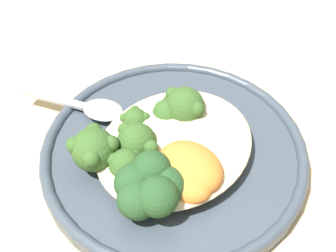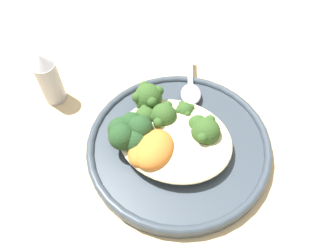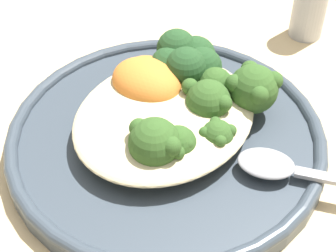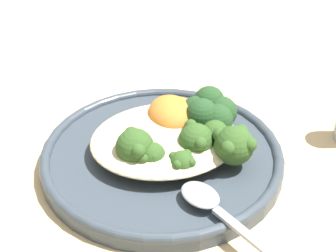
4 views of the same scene
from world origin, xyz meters
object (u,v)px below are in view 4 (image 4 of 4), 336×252
object	(u,v)px
broccoli_stalk_2	(177,148)
kale_tuft	(209,112)
broccoli_stalk_1	(156,147)
sweet_potato_chunk_1	(178,113)
broccoli_stalk_4	(227,144)
sweet_potato_chunk_0	(171,114)
broccoli_stalk_0	(139,146)
broccoli_stalk_3	(192,139)
spoon	(207,201)
plate	(162,157)
broccoli_stalk_5	(203,132)
quinoa_mound	(165,139)

from	to	relation	value
broccoli_stalk_2	kale_tuft	distance (m)	0.07
broccoli_stalk_1	sweet_potato_chunk_1	distance (m)	0.07
broccoli_stalk_4	broccoli_stalk_1	bearing A→B (deg)	-143.87
sweet_potato_chunk_1	sweet_potato_chunk_0	bearing A→B (deg)	-155.06
broccoli_stalk_0	broccoli_stalk_3	distance (m)	0.06
broccoli_stalk_3	kale_tuft	size ratio (longest dim) A/B	1.31
sweet_potato_chunk_0	spoon	distance (m)	0.14
broccoli_stalk_4	kale_tuft	xyz separation A→B (m)	(0.00, 0.06, 0.00)
plate	spoon	world-z (taller)	spoon
broccoli_stalk_0	sweet_potato_chunk_1	world-z (taller)	broccoli_stalk_0
kale_tuft	spoon	distance (m)	0.13
broccoli_stalk_4	broccoli_stalk_5	world-z (taller)	broccoli_stalk_4
sweet_potato_chunk_1	kale_tuft	distance (m)	0.04
quinoa_mound	kale_tuft	xyz separation A→B (m)	(0.06, 0.02, 0.01)
broccoli_stalk_0	broccoli_stalk_1	world-z (taller)	broccoli_stalk_0
quinoa_mound	broccoli_stalk_5	xyz separation A→B (m)	(0.04, -0.00, 0.00)
quinoa_mound	broccoli_stalk_4	distance (m)	0.07
kale_tuft	plate	bearing A→B (deg)	-156.53
broccoli_stalk_0	broccoli_stalk_5	distance (m)	0.08
sweet_potato_chunk_0	broccoli_stalk_5	bearing A→B (deg)	-55.61
broccoli_stalk_1	spoon	size ratio (longest dim) A/B	0.70
quinoa_mound	broccoli_stalk_0	world-z (taller)	broccoli_stalk_0
sweet_potato_chunk_0	kale_tuft	size ratio (longest dim) A/B	1.01
plate	sweet_potato_chunk_1	world-z (taller)	sweet_potato_chunk_1
broccoli_stalk_1	broccoli_stalk_4	bearing A→B (deg)	107.79
spoon	broccoli_stalk_2	bearing A→B (deg)	162.43
quinoa_mound	sweet_potato_chunk_0	bearing A→B (deg)	62.83
broccoli_stalk_2	broccoli_stalk_4	size ratio (longest dim) A/B	1.07
broccoli_stalk_0	sweet_potato_chunk_0	size ratio (longest dim) A/B	1.23
broccoli_stalk_0	broccoli_stalk_5	xyz separation A→B (m)	(0.08, 0.01, -0.00)
broccoli_stalk_5	spoon	xyz separation A→B (m)	(-0.03, -0.10, -0.01)
sweet_potato_chunk_1	broccoli_stalk_0	bearing A→B (deg)	-138.03
broccoli_stalk_4	spoon	world-z (taller)	broccoli_stalk_4
sweet_potato_chunk_1	spoon	bearing A→B (deg)	-94.92
broccoli_stalk_3	broccoli_stalk_4	distance (m)	0.04
kale_tuft	spoon	size ratio (longest dim) A/B	0.54
broccoli_stalk_0	quinoa_mound	bearing A→B (deg)	165.85
broccoli_stalk_1	broccoli_stalk_3	xyz separation A→B (m)	(0.04, -0.00, 0.00)
broccoli_stalk_1	broccoli_stalk_2	distance (m)	0.02
broccoli_stalk_5	broccoli_stalk_0	bearing A→B (deg)	-128.79
broccoli_stalk_2	broccoli_stalk_4	distance (m)	0.05
quinoa_mound	broccoli_stalk_1	size ratio (longest dim) A/B	1.96
broccoli_stalk_4	broccoli_stalk_5	xyz separation A→B (m)	(-0.02, 0.03, -0.01)
quinoa_mound	spoon	size ratio (longest dim) A/B	1.36
spoon	broccoli_stalk_0	bearing A→B (deg)	-173.48
broccoli_stalk_3	broccoli_stalk_4	world-z (taller)	broccoli_stalk_4
broccoli_stalk_1	spoon	bearing A→B (deg)	54.62
broccoli_stalk_0	broccoli_stalk_4	bearing A→B (deg)	125.28
broccoli_stalk_2	broccoli_stalk_3	bearing A→B (deg)	110.55
broccoli_stalk_5	broccoli_stalk_2	bearing A→B (deg)	-111.69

